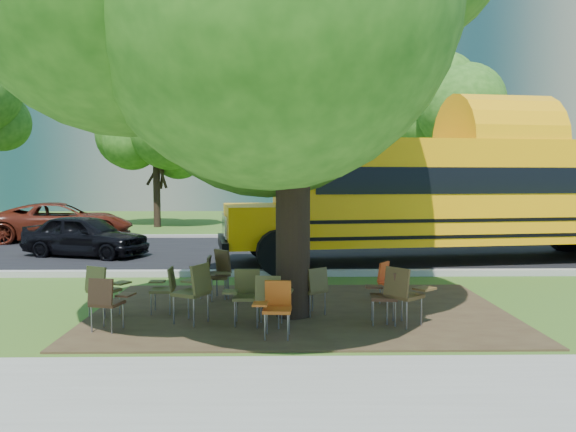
{
  "coord_description": "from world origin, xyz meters",
  "views": [
    {
      "loc": [
        0.63,
        -10.0,
        2.32
      ],
      "look_at": [
        0.87,
        4.35,
        1.32
      ],
      "focal_mm": 35.0,
      "sensor_mm": 36.0,
      "label": 1
    }
  ],
  "objects_px": {
    "black_car": "(85,236)",
    "chair_6": "(387,292)",
    "chair_1": "(103,286)",
    "chair_7": "(404,290)",
    "chair_10": "(214,273)",
    "chair_2": "(195,287)",
    "chair_8": "(165,285)",
    "chair_9": "(216,269)",
    "chair_3": "(245,291)",
    "chair_0": "(107,299)",
    "chair_12": "(389,279)",
    "chair_11": "(314,286)",
    "bg_car_red": "(61,222)",
    "school_bus": "(491,193)",
    "chair_5": "(276,303)",
    "chair_4": "(271,295)"
  },
  "relations": [
    {
      "from": "black_car",
      "to": "chair_6",
      "type": "bearing_deg",
      "value": -118.22
    },
    {
      "from": "chair_1",
      "to": "chair_7",
      "type": "relative_size",
      "value": 0.92
    },
    {
      "from": "chair_10",
      "to": "chair_2",
      "type": "bearing_deg",
      "value": -2.87
    },
    {
      "from": "chair_7",
      "to": "chair_8",
      "type": "relative_size",
      "value": 1.19
    },
    {
      "from": "chair_1",
      "to": "chair_9",
      "type": "bearing_deg",
      "value": 66.0
    },
    {
      "from": "chair_1",
      "to": "chair_9",
      "type": "xyz_separation_m",
      "value": [
        1.7,
        1.35,
        0.05
      ]
    },
    {
      "from": "chair_8",
      "to": "black_car",
      "type": "relative_size",
      "value": 0.22
    },
    {
      "from": "chair_3",
      "to": "chair_8",
      "type": "height_order",
      "value": "chair_3"
    },
    {
      "from": "chair_2",
      "to": "chair_6",
      "type": "xyz_separation_m",
      "value": [
        3.0,
        -0.07,
        -0.07
      ]
    },
    {
      "from": "chair_3",
      "to": "chair_8",
      "type": "relative_size",
      "value": 1.1
    },
    {
      "from": "chair_0",
      "to": "chair_7",
      "type": "height_order",
      "value": "chair_7"
    },
    {
      "from": "chair_0",
      "to": "chair_9",
      "type": "relative_size",
      "value": 0.89
    },
    {
      "from": "chair_6",
      "to": "black_car",
      "type": "height_order",
      "value": "black_car"
    },
    {
      "from": "chair_0",
      "to": "chair_12",
      "type": "height_order",
      "value": "chair_0"
    },
    {
      "from": "chair_9",
      "to": "chair_11",
      "type": "height_order",
      "value": "chair_9"
    },
    {
      "from": "black_car",
      "to": "bg_car_red",
      "type": "distance_m",
      "value": 4.83
    },
    {
      "from": "chair_6",
      "to": "chair_8",
      "type": "height_order",
      "value": "chair_6"
    },
    {
      "from": "chair_2",
      "to": "bg_car_red",
      "type": "relative_size",
      "value": 0.19
    },
    {
      "from": "chair_9",
      "to": "bg_car_red",
      "type": "height_order",
      "value": "bg_car_red"
    },
    {
      "from": "chair_11",
      "to": "chair_10",
      "type": "bearing_deg",
      "value": 107.94
    },
    {
      "from": "chair_7",
      "to": "chair_8",
      "type": "distance_m",
      "value": 3.95
    },
    {
      "from": "chair_11",
      "to": "chair_12",
      "type": "distance_m",
      "value": 1.61
    },
    {
      "from": "chair_8",
      "to": "chair_12",
      "type": "relative_size",
      "value": 1.03
    },
    {
      "from": "chair_6",
      "to": "chair_12",
      "type": "distance_m",
      "value": 1.4
    },
    {
      "from": "school_bus",
      "to": "chair_11",
      "type": "xyz_separation_m",
      "value": [
        -5.23,
        -6.06,
        -1.37
      ]
    },
    {
      "from": "chair_5",
      "to": "school_bus",
      "type": "bearing_deg",
      "value": -124.33
    },
    {
      "from": "chair_0",
      "to": "school_bus",
      "type": "bearing_deg",
      "value": 53.96
    },
    {
      "from": "chair_10",
      "to": "black_car",
      "type": "height_order",
      "value": "black_car"
    },
    {
      "from": "school_bus",
      "to": "chair_1",
      "type": "height_order",
      "value": "school_bus"
    },
    {
      "from": "chair_12",
      "to": "chair_8",
      "type": "bearing_deg",
      "value": -45.37
    },
    {
      "from": "chair_4",
      "to": "chair_11",
      "type": "distance_m",
      "value": 1.03
    },
    {
      "from": "school_bus",
      "to": "chair_2",
      "type": "xyz_separation_m",
      "value": [
        -7.14,
        -6.55,
        -1.29
      ]
    },
    {
      "from": "school_bus",
      "to": "chair_2",
      "type": "bearing_deg",
      "value": -145.72
    },
    {
      "from": "chair_10",
      "to": "bg_car_red",
      "type": "height_order",
      "value": "bg_car_red"
    },
    {
      "from": "chair_8",
      "to": "chair_9",
      "type": "bearing_deg",
      "value": -34.16
    },
    {
      "from": "chair_5",
      "to": "chair_7",
      "type": "bearing_deg",
      "value": -160.45
    },
    {
      "from": "chair_3",
      "to": "chair_6",
      "type": "height_order",
      "value": "chair_3"
    },
    {
      "from": "chair_5",
      "to": "black_car",
      "type": "distance_m",
      "value": 9.93
    },
    {
      "from": "black_car",
      "to": "bg_car_red",
      "type": "relative_size",
      "value": 0.73
    },
    {
      "from": "chair_2",
      "to": "bg_car_red",
      "type": "xyz_separation_m",
      "value": [
        -6.59,
        11.71,
        0.1
      ]
    },
    {
      "from": "chair_2",
      "to": "chair_12",
      "type": "height_order",
      "value": "chair_2"
    },
    {
      "from": "chair_12",
      "to": "black_car",
      "type": "bearing_deg",
      "value": -93.38
    },
    {
      "from": "chair_8",
      "to": "bg_car_red",
      "type": "height_order",
      "value": "bg_car_red"
    },
    {
      "from": "chair_11",
      "to": "black_car",
      "type": "xyz_separation_m",
      "value": [
        -6.17,
        6.99,
        0.11
      ]
    },
    {
      "from": "school_bus",
      "to": "chair_6",
      "type": "height_order",
      "value": "school_bus"
    },
    {
      "from": "chair_9",
      "to": "black_car",
      "type": "xyz_separation_m",
      "value": [
        -4.39,
        5.69,
        0.04
      ]
    },
    {
      "from": "chair_1",
      "to": "chair_10",
      "type": "bearing_deg",
      "value": 66.38
    },
    {
      "from": "chair_9",
      "to": "chair_11",
      "type": "xyz_separation_m",
      "value": [
        1.78,
        -1.3,
        -0.07
      ]
    },
    {
      "from": "chair_8",
      "to": "chair_7",
      "type": "bearing_deg",
      "value": -104.01
    },
    {
      "from": "chair_10",
      "to": "chair_0",
      "type": "bearing_deg",
      "value": -30.44
    }
  ]
}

